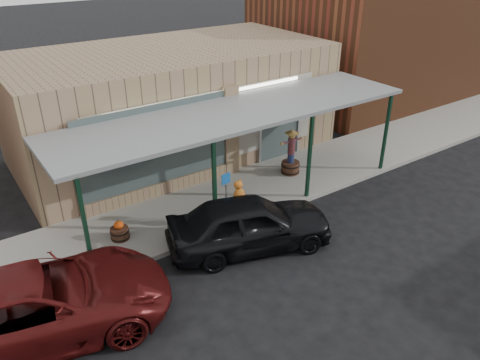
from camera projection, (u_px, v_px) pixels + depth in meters
ground at (309, 249)px, 13.33m from camera, size 120.00×120.00×0.00m
sidewalk at (238, 195)px, 15.91m from camera, size 40.00×3.20×0.15m
storefront at (172, 103)px, 18.30m from camera, size 12.00×6.25×4.20m
awning at (239, 114)px, 14.52m from camera, size 12.00×3.00×3.04m
block_buildings_near at (201, 49)px, 19.28m from camera, size 61.00×8.00×8.00m
barrel_scarecrow at (291, 158)px, 16.99m from camera, size 1.03×0.78×1.70m
barrel_pumpkin at (120, 232)px, 13.42m from camera, size 0.68×0.68×0.62m
handicap_sign at (226, 191)px, 13.89m from camera, size 0.33×0.08×1.62m
parked_sedan at (250, 223)px, 13.07m from camera, size 4.96×3.15×1.67m
car_maroon at (37, 305)px, 10.16m from camera, size 6.22×3.71×1.62m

